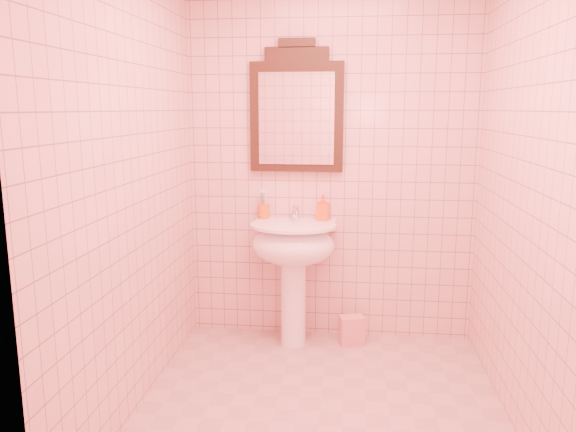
# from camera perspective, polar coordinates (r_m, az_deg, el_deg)

# --- Properties ---
(floor) EXTENTS (2.20, 2.20, 0.00)m
(floor) POSITION_cam_1_polar(r_m,az_deg,el_deg) (3.25, 3.27, -19.20)
(floor) COLOR tan
(floor) RESTS_ON ground
(back_wall) EXTENTS (2.00, 0.02, 2.50)m
(back_wall) POSITION_cam_1_polar(r_m,az_deg,el_deg) (3.93, 4.39, 5.31)
(back_wall) COLOR beige
(back_wall) RESTS_ON floor
(pedestal_sink) EXTENTS (0.58, 0.58, 0.86)m
(pedestal_sink) POSITION_cam_1_polar(r_m,az_deg,el_deg) (3.83, 0.55, -3.77)
(pedestal_sink) COLOR white
(pedestal_sink) RESTS_ON floor
(faucet) EXTENTS (0.04, 0.16, 0.11)m
(faucet) POSITION_cam_1_polar(r_m,az_deg,el_deg) (3.90, 0.76, 0.41)
(faucet) COLOR white
(faucet) RESTS_ON pedestal_sink
(mirror) EXTENTS (0.64, 0.06, 0.89)m
(mirror) POSITION_cam_1_polar(r_m,az_deg,el_deg) (3.90, 0.88, 10.60)
(mirror) COLOR black
(mirror) RESTS_ON back_wall
(toothbrush_cup) EXTENTS (0.08, 0.08, 0.19)m
(toothbrush_cup) POSITION_cam_1_polar(r_m,az_deg,el_deg) (3.97, -2.49, 0.50)
(toothbrush_cup) COLOR #D75712
(toothbrush_cup) RESTS_ON pedestal_sink
(soap_dispenser) EXTENTS (0.10, 0.10, 0.18)m
(soap_dispenser) POSITION_cam_1_polar(r_m,az_deg,el_deg) (3.89, 3.58, 0.85)
(soap_dispenser) COLOR #DC5212
(soap_dispenser) RESTS_ON pedestal_sink
(towel) EXTENTS (0.19, 0.15, 0.20)m
(towel) POSITION_cam_1_polar(r_m,az_deg,el_deg) (4.03, 6.49, -11.47)
(towel) COLOR pink
(towel) RESTS_ON floor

